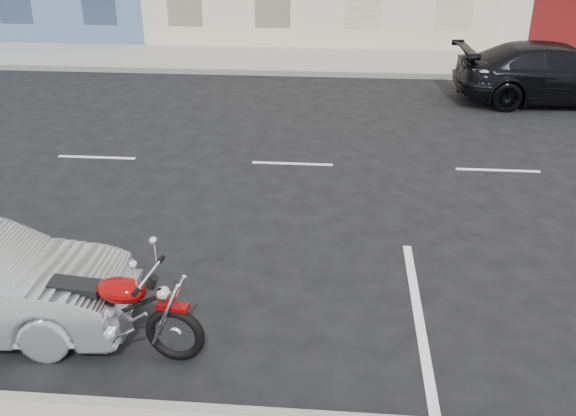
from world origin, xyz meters
name	(u,v)px	position (x,y,z in m)	size (l,w,h in m)	color
ground	(394,167)	(0.00, 0.00, 0.00)	(120.00, 120.00, 0.00)	black
sidewalk_far	(222,59)	(-5.00, 8.70, 0.07)	(80.00, 3.40, 0.15)	gray
curb_far	(211,72)	(-5.00, 7.00, 0.08)	(80.00, 0.12, 0.16)	gray
motorcycle	(177,323)	(-2.80, -6.10, 0.51)	(2.21, 0.73, 1.11)	black
car_far	(557,73)	(4.36, 4.89, 0.74)	(2.08, 5.13, 1.49)	black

